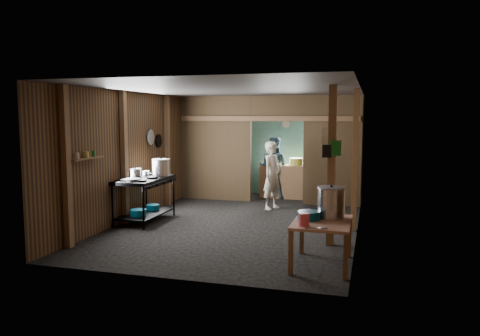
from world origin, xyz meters
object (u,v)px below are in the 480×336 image
(pink_bucket, at_px, (304,219))
(yellow_tub, at_px, (296,162))
(gas_range, at_px, (145,200))
(prep_table, at_px, (322,243))
(stock_pot, at_px, (331,203))
(stove_pot_large, at_px, (161,168))
(cook, at_px, (272,175))

(pink_bucket, bearing_deg, yellow_tub, 100.12)
(pink_bucket, relative_size, yellow_tub, 0.51)
(gas_range, xyz_separation_m, yellow_tub, (2.48, 3.51, 0.50))
(pink_bucket, bearing_deg, prep_table, 59.66)
(gas_range, xyz_separation_m, stock_pot, (3.81, -1.64, 0.42))
(stove_pot_large, xyz_separation_m, stock_pot, (3.64, -2.05, -0.19))
(stove_pot_large, distance_m, pink_bucket, 4.25)
(gas_range, relative_size, cook, 0.97)
(pink_bucket, bearing_deg, gas_range, 147.71)
(pink_bucket, bearing_deg, stock_pot, 62.11)
(gas_range, distance_m, stove_pot_large, 0.75)
(prep_table, xyz_separation_m, stove_pot_large, (-3.54, 2.27, 0.72))
(prep_table, height_order, yellow_tub, yellow_tub)
(stock_pot, bearing_deg, gas_range, 156.75)
(prep_table, xyz_separation_m, stock_pot, (0.10, 0.22, 0.54))
(stock_pot, bearing_deg, stove_pot_large, 150.64)
(prep_table, bearing_deg, stove_pot_large, 147.34)
(gas_range, distance_m, yellow_tub, 4.33)
(yellow_tub, xyz_separation_m, cook, (-0.29, -1.55, -0.17))
(yellow_tub, relative_size, cook, 0.22)
(stock_pot, bearing_deg, yellow_tub, 104.46)
(cook, bearing_deg, pink_bucket, -138.42)
(prep_table, xyz_separation_m, yellow_tub, (-1.23, 5.37, 0.62))
(gas_range, distance_m, cook, 2.96)
(stove_pot_large, distance_m, cook, 2.56)
(prep_table, bearing_deg, pink_bucket, -120.34)
(gas_range, height_order, cook, cook)
(pink_bucket, bearing_deg, stove_pot_large, 141.79)
(stock_pot, distance_m, cook, 3.94)
(stove_pot_large, bearing_deg, gas_range, -112.50)
(stock_pot, height_order, yellow_tub, stock_pot)
(cook, bearing_deg, gas_range, 155.93)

